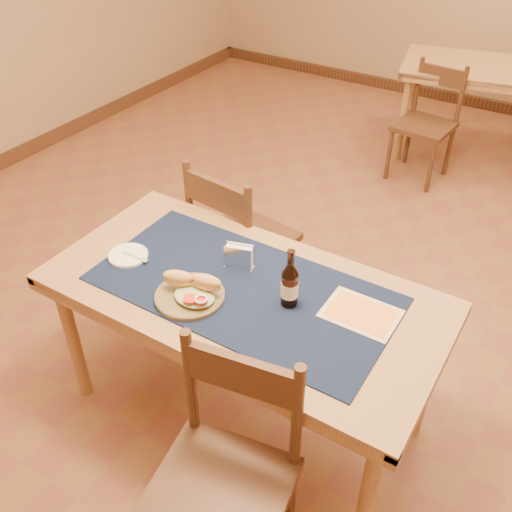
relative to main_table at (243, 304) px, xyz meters
The scene contains 14 objects.
room 1.08m from the main_table, 90.00° to the left, with size 6.04×7.04×2.84m.
main_table is the anchor object (origin of this frame).
placemat 0.09m from the main_table, ahead, with size 1.20×0.60×0.01m, color #0F1C3A.
baseboard 1.01m from the main_table, 90.00° to the left, with size 6.00×7.00×0.10m.
back_table 3.24m from the main_table, 85.27° to the left, with size 1.59×1.03×0.75m.
chair_main_far 0.71m from the main_table, 124.67° to the left, with size 0.49×0.49×0.96m.
chair_main_near 0.69m from the main_table, 62.57° to the right, with size 0.51×0.51×0.96m.
chair_back_near 2.66m from the main_table, 91.66° to the left, with size 0.43×0.43×0.86m.
sandwich_plate 0.24m from the main_table, 130.89° to the right, with size 0.27×0.27×0.10m.
side_plate 0.54m from the main_table, behind, with size 0.17×0.17×0.01m.
fork 0.49m from the main_table, behind, with size 0.13×0.02×0.00m.
beer_bottle 0.27m from the main_table, ahead, with size 0.07×0.07×0.25m.
napkin_holder 0.19m from the main_table, 129.31° to the left, with size 0.13×0.08×0.11m.
menu_card 0.48m from the main_table, 13.22° to the left, with size 0.28×0.20×0.01m.
Camera 1 is at (0.96, -2.24, 2.22)m, focal length 40.00 mm.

